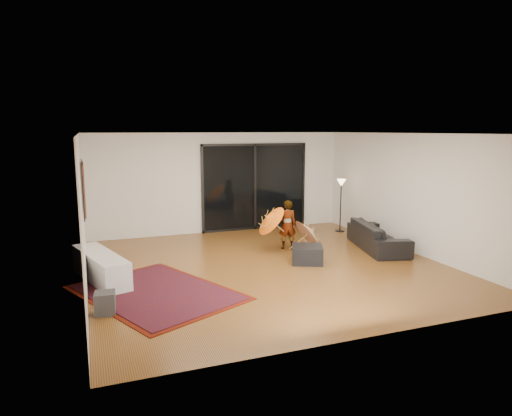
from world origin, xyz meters
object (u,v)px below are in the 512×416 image
ottoman (307,254)px  child (287,225)px  media_console (101,267)px  sofa (378,236)px

ottoman → child: (0.07, 1.17, 0.40)m
ottoman → child: child is taller
child → ottoman: bearing=98.0°
media_console → sofa: bearing=-15.0°
ottoman → child: 1.24m
media_console → ottoman: bearing=-20.3°
sofa → ottoman: sofa is taller
media_console → child: 4.30m
media_console → ottoman: 4.14m
sofa → child: (-2.00, 0.74, 0.27)m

